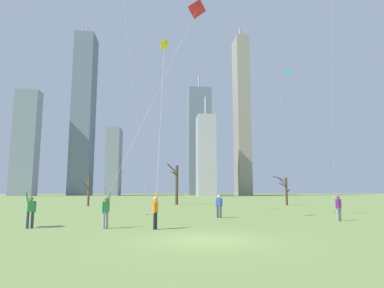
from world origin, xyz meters
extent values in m
plane|color=#7A934C|center=(0.00, 0.00, 0.00)|extent=(400.00, 400.00, 0.00)
cylinder|color=#33384C|center=(-8.38, 4.90, 0.42)|extent=(0.14, 0.14, 0.85)
cylinder|color=#33384C|center=(-8.57, 4.79, 0.42)|extent=(0.14, 0.14, 0.85)
cube|color=#338C4C|center=(-8.48, 4.85, 1.12)|extent=(0.39, 0.34, 0.54)
sphere|color=#9E7051|center=(-8.48, 4.85, 1.51)|extent=(0.22, 0.22, 0.22)
cylinder|color=#338C4C|center=(-8.29, 4.95, 1.09)|extent=(0.09, 0.09, 0.55)
cylinder|color=#338C4C|center=(-8.66, 4.74, 1.59)|extent=(0.22, 0.18, 0.56)
cylinder|color=gray|center=(-4.66, 4.34, 0.42)|extent=(0.14, 0.14, 0.85)
cylinder|color=gray|center=(-4.53, 4.52, 0.42)|extent=(0.14, 0.14, 0.85)
cube|color=#338C4C|center=(-4.60, 4.43, 1.12)|extent=(0.36, 0.39, 0.54)
sphere|color=#9E7051|center=(-4.60, 4.43, 1.51)|extent=(0.22, 0.22, 0.22)
cylinder|color=#338C4C|center=(-4.72, 4.26, 1.09)|extent=(0.09, 0.09, 0.55)
cylinder|color=#338C4C|center=(-4.47, 4.60, 1.59)|extent=(0.19, 0.22, 0.56)
cube|color=red|center=(0.65, 9.18, 15.03)|extent=(1.40, 0.66, 1.47)
cylinder|color=black|center=(0.65, 9.18, 15.03)|extent=(0.27, 0.30, 0.94)
cylinder|color=silver|center=(-1.91, 6.89, 8.44)|extent=(5.14, 4.60, 13.19)
cylinder|color=black|center=(-2.07, 3.72, 0.42)|extent=(0.14, 0.14, 0.85)
cylinder|color=black|center=(-2.02, 3.93, 0.42)|extent=(0.14, 0.14, 0.85)
cube|color=orange|center=(-2.05, 3.83, 1.12)|extent=(0.28, 0.38, 0.54)
sphere|color=tan|center=(-2.05, 3.83, 1.51)|extent=(0.22, 0.22, 0.22)
cylinder|color=orange|center=(-2.10, 3.62, 1.09)|extent=(0.09, 0.09, 0.55)
cylinder|color=orange|center=(-2.00, 4.03, 1.59)|extent=(0.14, 0.22, 0.56)
cube|color=yellow|center=(-1.69, 7.99, 11.68)|extent=(0.54, 0.79, 0.82)
cylinder|color=black|center=(-1.69, 7.99, 11.68)|extent=(0.40, 0.05, 0.48)
cylinder|color=silver|center=(-1.84, 6.01, 6.76)|extent=(0.31, 3.98, 9.83)
cylinder|color=gray|center=(9.64, 7.43, 0.42)|extent=(0.14, 0.14, 0.85)
cylinder|color=gray|center=(9.43, 7.36, 0.42)|extent=(0.14, 0.14, 0.85)
cube|color=purple|center=(9.53, 7.39, 1.12)|extent=(0.39, 0.30, 0.54)
sphere|color=brown|center=(9.53, 7.39, 1.51)|extent=(0.22, 0.22, 0.22)
cylinder|color=purple|center=(9.73, 7.46, 1.09)|extent=(0.09, 0.09, 0.55)
cylinder|color=purple|center=(9.33, 7.33, 1.09)|extent=(0.09, 0.09, 0.55)
cylinder|color=#33384C|center=(2.25, 10.62, 0.42)|extent=(0.14, 0.14, 0.85)
cylinder|color=#33384C|center=(2.44, 10.50, 0.42)|extent=(0.14, 0.14, 0.85)
cube|color=#2D4CA5|center=(2.35, 10.56, 1.12)|extent=(0.39, 0.35, 0.54)
sphere|color=beige|center=(2.35, 10.56, 1.51)|extent=(0.22, 0.22, 0.22)
cylinder|color=#2D4CA5|center=(2.17, 10.67, 1.09)|extent=(0.09, 0.09, 0.55)
cylinder|color=#2D4CA5|center=(2.52, 10.45, 1.09)|extent=(0.09, 0.09, 0.55)
cube|color=teal|center=(14.20, 26.34, 17.17)|extent=(0.47, 0.69, 0.79)
cylinder|color=black|center=(14.20, 26.34, 17.17)|extent=(0.13, 0.13, 0.52)
cylinder|color=teal|center=(14.27, 26.40, 16.31)|extent=(0.02, 0.02, 1.12)
cylinder|color=silver|center=(12.30, 28.15, 8.61)|extent=(3.83, 3.63, 17.13)
cylinder|color=#3F3833|center=(10.39, 29.96, 0.04)|extent=(0.10, 0.10, 0.08)
cylinder|color=silver|center=(-4.72, 15.21, 13.47)|extent=(3.70, 2.61, 26.86)
cylinder|color=#3F3833|center=(-2.88, 13.91, 0.04)|extent=(0.10, 0.10, 0.08)
cylinder|color=silver|center=(13.88, 15.09, 12.52)|extent=(0.07, 2.02, 24.95)
cylinder|color=#3F3833|center=(13.84, 16.10, 0.04)|extent=(0.10, 0.10, 0.08)
cylinder|color=#4C3828|center=(0.31, 33.45, 2.72)|extent=(0.41, 0.41, 5.44)
cylinder|color=#4C3828|center=(-0.14, 33.80, 4.44)|extent=(1.06, 0.87, 0.54)
cylinder|color=#4C3828|center=(-0.01, 32.90, 4.26)|extent=(0.84, 1.27, 0.67)
cylinder|color=#4C3828|center=(-0.36, 33.30, 5.01)|extent=(1.49, 0.49, 1.37)
cylinder|color=brown|center=(-11.00, 30.30, 1.86)|extent=(0.31, 0.31, 3.72)
cylinder|color=brown|center=(-11.20, 30.76, 2.64)|extent=(0.51, 1.01, 0.54)
cylinder|color=brown|center=(-11.10, 29.48, 2.53)|extent=(0.29, 1.68, 0.70)
cylinder|color=brown|center=(-11.47, 29.87, 2.72)|extent=(1.05, 0.97, 1.28)
cylinder|color=#423326|center=(14.90, 30.43, 1.83)|extent=(0.30, 0.30, 3.65)
cylinder|color=#423326|center=(14.39, 30.34, 2.66)|extent=(1.08, 0.30, 0.63)
cylinder|color=#423326|center=(15.29, 30.85, 1.87)|extent=(0.93, 0.96, 0.54)
cylinder|color=#423326|center=(14.01, 30.44, 3.53)|extent=(1.81, 0.11, 0.70)
cylinder|color=#423326|center=(14.19, 29.97, 3.13)|extent=(1.51, 1.03, 1.19)
cube|color=slate|center=(-35.26, 127.90, 34.32)|extent=(8.01, 11.29, 68.64)
cylinder|color=#99999E|center=(-35.26, 127.90, 70.74)|extent=(0.80, 0.80, 4.20)
cube|color=gray|center=(30.48, 117.95, 32.71)|extent=(5.14, 10.13, 65.43)
cylinder|color=#99999E|center=(30.48, 117.95, 67.94)|extent=(0.80, 0.80, 5.03)
cube|color=#B2B2B7|center=(13.81, 104.64, 14.41)|extent=(6.45, 8.54, 28.81)
cylinder|color=#99999E|center=(13.81, 104.64, 32.48)|extent=(0.80, 0.80, 7.34)
cube|color=gray|center=(-21.08, 121.51, 13.35)|extent=(5.16, 10.75, 26.71)
cube|color=slate|center=(13.76, 125.85, 22.56)|extent=(9.53, 10.72, 45.12)
cylinder|color=#99999E|center=(13.76, 125.85, 48.39)|extent=(0.80, 0.80, 6.55)
cube|color=gray|center=(-53.73, 117.41, 20.18)|extent=(8.68, 6.09, 40.35)
camera|label=1|loc=(-1.72, -13.32, 1.92)|focal=31.16mm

